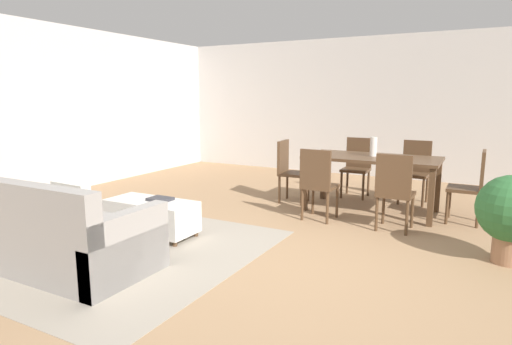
{
  "coord_description": "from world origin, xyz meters",
  "views": [
    {
      "loc": [
        1.67,
        -3.57,
        1.56
      ],
      "look_at": [
        -0.87,
        1.16,
        0.61
      ],
      "focal_mm": 30.28,
      "sensor_mm": 36.0,
      "label": 1
    }
  ],
  "objects_px": {
    "dining_table": "(372,163)",
    "dining_chair_far_left": "(357,164)",
    "book_on_ottoman": "(160,199)",
    "dining_chair_near_left": "(318,180)",
    "couch": "(50,235)",
    "dining_chair_head_west": "(289,167)",
    "dining_chair_near_right": "(395,188)",
    "ottoman_table": "(152,215)",
    "dining_chair_head_east": "(473,183)",
    "vase_centerpiece": "(373,147)",
    "dining_chair_far_right": "(415,168)",
    "potted_plant": "(512,212)"
  },
  "relations": [
    {
      "from": "dining_chair_near_left",
      "to": "dining_chair_far_left",
      "type": "relative_size",
      "value": 1.0
    },
    {
      "from": "couch",
      "to": "dining_chair_far_left",
      "type": "height_order",
      "value": "dining_chair_far_left"
    },
    {
      "from": "dining_table",
      "to": "dining_chair_head_west",
      "type": "height_order",
      "value": "dining_chair_head_west"
    },
    {
      "from": "couch",
      "to": "dining_chair_near_left",
      "type": "relative_size",
      "value": 2.14
    },
    {
      "from": "dining_chair_near_left",
      "to": "potted_plant",
      "type": "xyz_separation_m",
      "value": [
        2.09,
        -0.49,
        -0.02
      ]
    },
    {
      "from": "dining_chair_near_right",
      "to": "dining_chair_near_left",
      "type": "bearing_deg",
      "value": 179.67
    },
    {
      "from": "dining_chair_head_west",
      "to": "book_on_ottoman",
      "type": "distance_m",
      "value": 2.24
    },
    {
      "from": "dining_table",
      "to": "potted_plant",
      "type": "distance_m",
      "value": 2.07
    },
    {
      "from": "dining_chair_near_left",
      "to": "dining_chair_far_left",
      "type": "height_order",
      "value": "same"
    },
    {
      "from": "ottoman_table",
      "to": "vase_centerpiece",
      "type": "bearing_deg",
      "value": 49.55
    },
    {
      "from": "dining_chair_near_left",
      "to": "dining_chair_far_left",
      "type": "distance_m",
      "value": 1.61
    },
    {
      "from": "book_on_ottoman",
      "to": "dining_chair_head_west",
      "type": "bearing_deg",
      "value": 73.44
    },
    {
      "from": "couch",
      "to": "dining_chair_head_west",
      "type": "xyz_separation_m",
      "value": [
        0.93,
        3.33,
        0.23
      ]
    },
    {
      "from": "dining_table",
      "to": "dining_chair_near_right",
      "type": "xyz_separation_m",
      "value": [
        0.46,
        -0.8,
        -0.15
      ]
    },
    {
      "from": "dining_chair_near_right",
      "to": "potted_plant",
      "type": "xyz_separation_m",
      "value": [
        1.16,
        -0.49,
        -0.02
      ]
    },
    {
      "from": "dining_chair_head_west",
      "to": "vase_centerpiece",
      "type": "bearing_deg",
      "value": 3.57
    },
    {
      "from": "dining_chair_head_east",
      "to": "vase_centerpiece",
      "type": "distance_m",
      "value": 1.3
    },
    {
      "from": "dining_chair_far_left",
      "to": "dining_chair_head_east",
      "type": "height_order",
      "value": "same"
    },
    {
      "from": "potted_plant",
      "to": "dining_chair_near_left",
      "type": "bearing_deg",
      "value": 166.76
    },
    {
      "from": "dining_chair_far_left",
      "to": "dining_chair_head_east",
      "type": "xyz_separation_m",
      "value": [
        1.66,
        -0.84,
        0.0
      ]
    },
    {
      "from": "dining_chair_head_west",
      "to": "couch",
      "type": "bearing_deg",
      "value": -105.65
    },
    {
      "from": "dining_table",
      "to": "dining_chair_head_east",
      "type": "height_order",
      "value": "dining_chair_head_east"
    },
    {
      "from": "couch",
      "to": "book_on_ottoman",
      "type": "xyz_separation_m",
      "value": [
        0.3,
        1.19,
        0.13
      ]
    },
    {
      "from": "couch",
      "to": "dining_chair_far_left",
      "type": "xyz_separation_m",
      "value": [
        1.73,
        4.19,
        0.23
      ]
    },
    {
      "from": "dining_chair_far_left",
      "to": "potted_plant",
      "type": "distance_m",
      "value": 2.92
    },
    {
      "from": "vase_centerpiece",
      "to": "potted_plant",
      "type": "height_order",
      "value": "vase_centerpiece"
    },
    {
      "from": "couch",
      "to": "dining_table",
      "type": "relative_size",
      "value": 1.12
    },
    {
      "from": "ottoman_table",
      "to": "dining_chair_near_right",
      "type": "height_order",
      "value": "dining_chair_near_right"
    },
    {
      "from": "ottoman_table",
      "to": "dining_chair_head_east",
      "type": "distance_m",
      "value": 3.89
    },
    {
      "from": "vase_centerpiece",
      "to": "dining_chair_far_left",
      "type": "bearing_deg",
      "value": 118.43
    },
    {
      "from": "vase_centerpiece",
      "to": "book_on_ottoman",
      "type": "height_order",
      "value": "vase_centerpiece"
    },
    {
      "from": "dining_chair_near_right",
      "to": "dining_chair_far_right",
      "type": "relative_size",
      "value": 1.0
    },
    {
      "from": "dining_chair_far_right",
      "to": "potted_plant",
      "type": "height_order",
      "value": "dining_chair_far_right"
    },
    {
      "from": "dining_table",
      "to": "book_on_ottoman",
      "type": "relative_size",
      "value": 6.74
    },
    {
      "from": "dining_chair_far_left",
      "to": "dining_table",
      "type": "bearing_deg",
      "value": -62.86
    },
    {
      "from": "dining_chair_near_right",
      "to": "vase_centerpiece",
      "type": "bearing_deg",
      "value": 118.56
    },
    {
      "from": "dining_chair_near_left",
      "to": "dining_chair_near_right",
      "type": "distance_m",
      "value": 0.94
    },
    {
      "from": "couch",
      "to": "book_on_ottoman",
      "type": "relative_size",
      "value": 7.57
    },
    {
      "from": "dining_chair_head_east",
      "to": "potted_plant",
      "type": "bearing_deg",
      "value": -73.71
    },
    {
      "from": "dining_chair_far_right",
      "to": "book_on_ottoman",
      "type": "distance_m",
      "value": 3.77
    },
    {
      "from": "dining_table",
      "to": "dining_chair_head_east",
      "type": "relative_size",
      "value": 1.91
    },
    {
      "from": "dining_chair_far_right",
      "to": "vase_centerpiece",
      "type": "distance_m",
      "value": 0.97
    },
    {
      "from": "dining_table",
      "to": "potted_plant",
      "type": "bearing_deg",
      "value": -38.53
    },
    {
      "from": "ottoman_table",
      "to": "book_on_ottoman",
      "type": "distance_m",
      "value": 0.21
    },
    {
      "from": "ottoman_table",
      "to": "dining_chair_head_west",
      "type": "xyz_separation_m",
      "value": [
        0.72,
        2.2,
        0.29
      ]
    },
    {
      "from": "dining_table",
      "to": "dining_chair_far_left",
      "type": "bearing_deg",
      "value": 117.14
    },
    {
      "from": "dining_chair_head_west",
      "to": "ottoman_table",
      "type": "bearing_deg",
      "value": -108.23
    },
    {
      "from": "vase_centerpiece",
      "to": "dining_chair_head_east",
      "type": "bearing_deg",
      "value": -2.61
    },
    {
      "from": "dining_chair_far_left",
      "to": "dining_chair_head_west",
      "type": "xyz_separation_m",
      "value": [
        -0.79,
        -0.85,
        0.0
      ]
    },
    {
      "from": "dining_chair_head_west",
      "to": "vase_centerpiece",
      "type": "distance_m",
      "value": 1.27
    }
  ]
}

